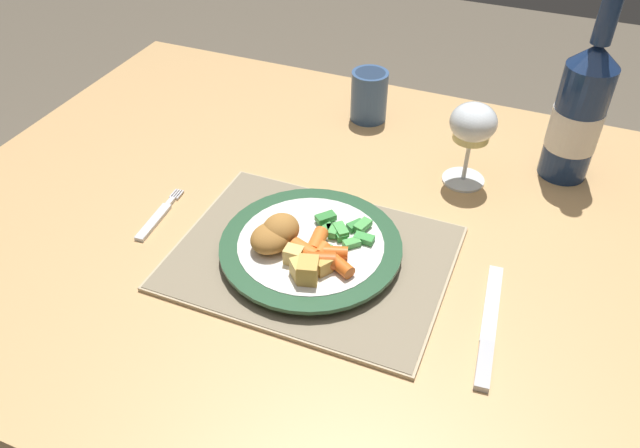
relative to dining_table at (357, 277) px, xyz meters
The scene contains 12 objects.
dining_table is the anchor object (origin of this frame).
placemat 0.13m from the dining_table, 119.41° to the right, with size 0.37×0.28×0.01m.
dinner_plate 0.14m from the dining_table, 122.51° to the right, with size 0.25×0.25×0.02m.
breaded_croquettes 0.18m from the dining_table, 133.50° to the right, with size 0.07×0.08×0.04m.
green_beans_pile 0.13m from the dining_table, 106.65° to the right, with size 0.09×0.08×0.01m.
glazed_carrots 0.16m from the dining_table, 102.41° to the right, with size 0.09×0.07×0.02m.
fork 0.31m from the dining_table, 163.78° to the right, with size 0.02×0.12×0.01m.
table_knife 0.26m from the dining_table, 30.07° to the right, with size 0.04×0.21×0.01m.
wine_glass 0.29m from the dining_table, 59.35° to the left, with size 0.07×0.07×0.14m.
bottle 0.42m from the dining_table, 46.64° to the left, with size 0.08×0.08×0.30m.
roast_potatoes 0.18m from the dining_table, 102.47° to the right, with size 0.07×0.05×0.03m.
drinking_cup 0.35m from the dining_table, 106.92° to the left, with size 0.07×0.07×0.09m.
Camera 1 is at (0.21, -0.65, 1.33)m, focal length 35.00 mm.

